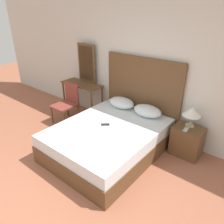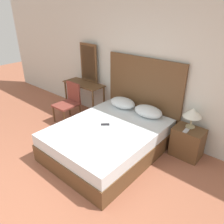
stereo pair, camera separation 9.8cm
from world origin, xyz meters
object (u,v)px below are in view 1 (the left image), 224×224
at_px(table_lamp, 192,112).
at_px(phone_on_nightstand, 186,129).
at_px(nightstand, 187,141).
at_px(phone_on_bed, 105,125).
at_px(bed, 108,140).
at_px(vanity_desk, 82,89).
at_px(chair, 68,101).

xyz_separation_m(table_lamp, phone_on_nightstand, (0.00, -0.17, -0.27)).
bearing_deg(table_lamp, phone_on_nightstand, -89.42).
bearing_deg(nightstand, phone_on_bed, -146.25).
xyz_separation_m(bed, vanity_desk, (-1.49, 0.81, 0.38)).
distance_m(nightstand, vanity_desk, 2.63).
relative_size(vanity_desk, chair, 1.18).
bearing_deg(table_lamp, bed, -140.40).
xyz_separation_m(nightstand, table_lamp, (-0.03, 0.08, 0.54)).
bearing_deg(phone_on_bed, phone_on_nightstand, 31.03).
height_order(phone_on_bed, phone_on_nightstand, phone_on_nightstand).
xyz_separation_m(bed, phone_on_nightstand, (1.10, 0.74, 0.29)).
distance_m(phone_on_nightstand, vanity_desk, 2.59).
bearing_deg(phone_on_bed, table_lamp, 36.74).
bearing_deg(phone_on_bed, vanity_desk, 150.66).
bearing_deg(vanity_desk, nightstand, 0.48).
bearing_deg(chair, phone_on_bed, -13.63).
height_order(bed, phone_on_nightstand, phone_on_nightstand).
height_order(bed, vanity_desk, vanity_desk).
bearing_deg(chair, nightstand, 9.96).
bearing_deg(nightstand, table_lamp, 108.56).
bearing_deg(table_lamp, nightstand, -71.44).
distance_m(phone_on_bed, phone_on_nightstand, 1.38).
bearing_deg(nightstand, vanity_desk, -179.52).
height_order(bed, chair, chair).
relative_size(nightstand, phone_on_nightstand, 3.50).
height_order(phone_on_bed, nightstand, nightstand).
xyz_separation_m(phone_on_bed, table_lamp, (1.18, 0.88, 0.28)).
distance_m(phone_on_nightstand, chair, 2.64).
xyz_separation_m(phone_on_bed, chair, (-1.42, 0.35, -0.05)).
bearing_deg(nightstand, bed, -143.47).
distance_m(table_lamp, chair, 2.68).
bearing_deg(chair, phone_on_nightstand, 8.02).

